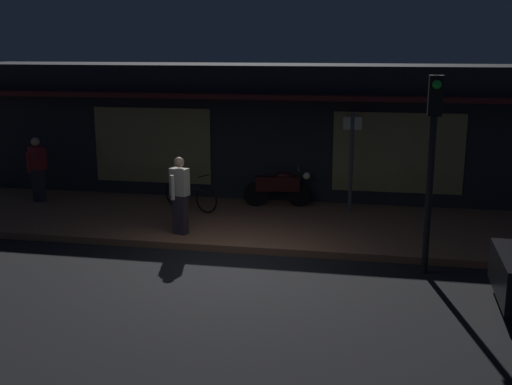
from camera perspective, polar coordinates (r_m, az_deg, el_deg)
The scene contains 9 objects.
ground_plane at distance 11.82m, azimuth -2.75°, elevation -7.09°, with size 60.00×60.00×0.00m, color black.
sidewalk_slab at distance 14.59m, azimuth 0.01°, elevation -2.80°, with size 18.00×4.00×0.15m, color brown.
storefront_building at distance 17.51m, azimuth 2.11°, elevation 5.68°, with size 18.00×3.30×3.60m.
motorcycle at distance 15.73m, azimuth 2.10°, elevation 0.53°, with size 1.70×0.59×0.97m.
bicycle_parked at distance 15.47m, azimuth -5.97°, elevation -0.28°, with size 1.53×0.74×0.91m.
person_photographer at distance 17.07m, azimuth -19.24°, elevation 2.11°, with size 0.43×0.60×1.67m.
person_bystander at distance 13.40m, azimuth -6.93°, elevation -0.13°, with size 0.43×0.61×1.67m.
sign_post at distance 15.23m, azimuth 8.66°, elevation 3.28°, with size 0.44×0.09×2.40m.
traffic_light_pole at distance 11.52m, azimuth 15.74°, elevation 4.63°, with size 0.24×0.33×3.60m.
Camera 1 is at (2.64, -10.77, 4.10)m, focal length 44.05 mm.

